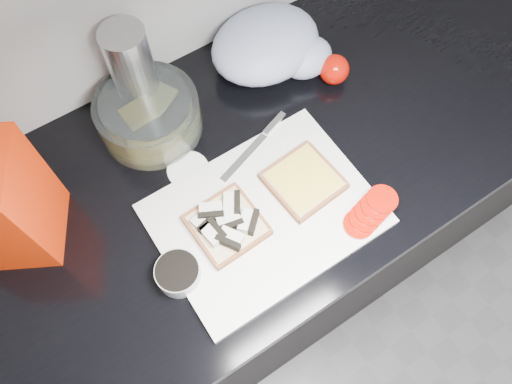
# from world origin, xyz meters

# --- Properties ---
(base_cabinet) EXTENTS (3.50, 0.60, 0.86)m
(base_cabinet) POSITION_xyz_m (0.00, 1.20, 0.43)
(base_cabinet) COLOR black
(base_cabinet) RESTS_ON ground
(countertop) EXTENTS (3.50, 0.64, 0.04)m
(countertop) POSITION_xyz_m (0.00, 1.20, 0.88)
(countertop) COLOR black
(countertop) RESTS_ON base_cabinet
(cutting_board) EXTENTS (0.40, 0.30, 0.01)m
(cutting_board) POSITION_xyz_m (-0.02, 1.08, 0.91)
(cutting_board) COLOR white
(cutting_board) RESTS_ON countertop
(bread_left) EXTENTS (0.13, 0.13, 0.04)m
(bread_left) POSITION_xyz_m (-0.09, 1.10, 0.92)
(bread_left) COLOR beige
(bread_left) RESTS_ON cutting_board
(bread_right) EXTENTS (0.14, 0.14, 0.02)m
(bread_right) POSITION_xyz_m (0.08, 1.09, 0.92)
(bread_right) COLOR beige
(bread_right) RESTS_ON cutting_board
(tomato_slices) EXTENTS (0.13, 0.08, 0.02)m
(tomato_slices) POSITION_xyz_m (0.14, 0.97, 0.92)
(tomato_slices) COLOR #B80F04
(tomato_slices) RESTS_ON cutting_board
(knife) EXTENTS (0.19, 0.07, 0.01)m
(knife) POSITION_xyz_m (0.07, 1.22, 0.91)
(knife) COLOR #B8B8BD
(knife) RESTS_ON cutting_board
(seed_tub) EXTENTS (0.08, 0.08, 0.04)m
(seed_tub) POSITION_xyz_m (-0.21, 1.06, 0.92)
(seed_tub) COLOR #9FA4A4
(seed_tub) RESTS_ON countertop
(tub_lid) EXTENTS (0.09, 0.09, 0.01)m
(tub_lid) POSITION_xyz_m (-0.09, 1.24, 0.90)
(tub_lid) COLOR white
(tub_lid) RESTS_ON countertop
(glass_bowl) EXTENTS (0.20, 0.20, 0.09)m
(glass_bowl) POSITION_xyz_m (-0.10, 1.37, 0.94)
(glass_bowl) COLOR silver
(glass_bowl) RESTS_ON countertop
(steel_canister) EXTENTS (0.09, 0.09, 0.20)m
(steel_canister) POSITION_xyz_m (-0.09, 1.44, 1.00)
(steel_canister) COLOR #B1B1B5
(steel_canister) RESTS_ON countertop
(grocery_bag) EXTENTS (0.25, 0.22, 0.11)m
(grocery_bag) POSITION_xyz_m (0.20, 1.38, 0.95)
(grocery_bag) COLOR #A7B0CD
(grocery_bag) RESTS_ON countertop
(whole_tomatoes) EXTENTS (0.06, 0.06, 0.06)m
(whole_tomatoes) POSITION_xyz_m (0.28, 1.27, 0.93)
(whole_tomatoes) COLOR #B80F04
(whole_tomatoes) RESTS_ON countertop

